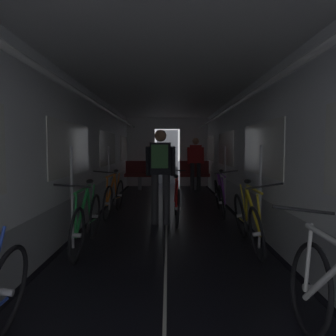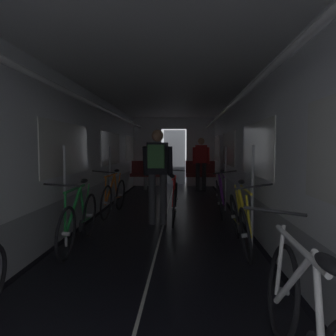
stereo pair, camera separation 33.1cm
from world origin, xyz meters
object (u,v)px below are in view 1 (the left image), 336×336
bench_seat_far_right (196,172)px  bicycle_purple (221,196)px  bench_seat_far_left (141,172)px  person_cyclist_aisle (162,168)px  bicycle_orange (115,197)px  bicycle_yellow (249,220)px  person_standing_near_bench (197,160)px  bicycle_red_in_aisle (178,201)px  bicycle_green (88,221)px

bench_seat_far_right → bicycle_purple: bicycle_purple is taller
bench_seat_far_left → person_cyclist_aisle: (0.80, -4.69, 0.45)m
bicycle_orange → bicycle_purple: (2.16, 0.11, -0.00)m
bicycle_yellow → person_standing_near_bench: bearing=92.2°
bicycle_red_in_aisle → person_standing_near_bench: (0.71, 4.04, 0.59)m
bench_seat_far_right → bicycle_yellow: bearing=-87.9°
bicycle_purple → bicycle_red_in_aisle: 1.09m
bench_seat_far_right → person_cyclist_aisle: 4.81m
person_standing_near_bench → bench_seat_far_left: bearing=168.2°
bicycle_orange → bicycle_red_in_aisle: 1.36m
bicycle_green → bicycle_yellow: bearing=1.4°
bench_seat_far_left → person_standing_near_bench: person_standing_near_bench is taller
bench_seat_far_right → person_standing_near_bench: person_standing_near_bench is taller
bicycle_purple → person_cyclist_aisle: person_cyclist_aisle is taller
bicycle_orange → person_standing_near_bench: (1.97, 3.54, 0.59)m
bench_seat_far_right → bicycle_red_in_aisle: bench_seat_far_right is taller
bicycle_yellow → bicycle_red_in_aisle: bearing=121.0°
bench_seat_far_left → bicycle_orange: 3.92m
bench_seat_far_left → bench_seat_far_right: same height
bicycle_yellow → bicycle_orange: bicycle_yellow is taller
bicycle_orange → person_cyclist_aisle: bearing=-38.7°
bench_seat_far_right → bicycle_orange: size_ratio=0.58×
bench_seat_far_left → person_cyclist_aisle: size_ratio=0.58×
bench_seat_far_left → bench_seat_far_right: 1.80m
bicycle_yellow → bicycle_green: (-2.18, -0.06, 0.00)m
bicycle_red_in_aisle → bicycle_orange: bearing=158.3°
bicycle_yellow → person_cyclist_aisle: (-1.22, 1.27, 0.63)m
bicycle_green → bicycle_purple: bicycle_purple is taller
bench_seat_far_left → bicycle_yellow: bicycle_yellow is taller
bicycle_purple → bicycle_red_in_aisle: bicycle_purple is taller
bench_seat_far_right → bicycle_green: bench_seat_far_right is taller
bicycle_yellow → bicycle_purple: (-0.02, 2.15, 0.00)m
bicycle_purple → person_standing_near_bench: person_standing_near_bench is taller
bench_seat_far_left → bench_seat_far_right: (1.80, 0.00, 0.00)m
bicycle_green → bicycle_purple: size_ratio=1.00×
bicycle_yellow → person_cyclist_aisle: 1.87m
bicycle_green → bicycle_red_in_aisle: 2.03m
bench_seat_far_left → person_cyclist_aisle: bearing=-80.4°
bench_seat_far_left → bicycle_purple: size_ratio=0.58×
person_standing_near_bench → bicycle_green: bearing=-109.3°
person_cyclist_aisle → bench_seat_far_left: bearing=99.6°
bench_seat_far_right → person_standing_near_bench: (0.00, -0.38, 0.41)m
bench_seat_far_left → person_standing_near_bench: 1.89m
person_standing_near_bench → bench_seat_far_right: bearing=90.4°
bench_seat_far_right → bicycle_orange: 4.39m
bench_seat_far_left → bicycle_green: 6.01m
bench_seat_far_right → bicycle_orange: (-1.97, -3.92, -0.18)m
bicycle_yellow → person_cyclist_aisle: bearing=134.0°
bench_seat_far_right → bicycle_green: (-1.97, -6.01, -0.18)m
bench_seat_far_left → bicycle_yellow: 6.29m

